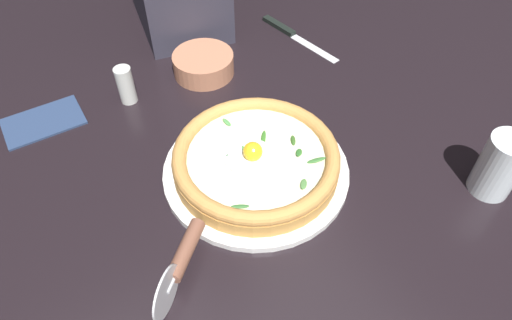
# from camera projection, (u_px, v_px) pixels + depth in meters

# --- Properties ---
(ground_plane) EXTENTS (2.40, 2.40, 0.03)m
(ground_plane) POSITION_uv_depth(u_px,v_px,m) (287.00, 181.00, 0.78)
(ground_plane) COLOR black
(ground_plane) RESTS_ON ground
(pizza_plate) EXTENTS (0.31, 0.31, 0.01)m
(pizza_plate) POSITION_uv_depth(u_px,v_px,m) (256.00, 170.00, 0.77)
(pizza_plate) COLOR white
(pizza_plate) RESTS_ON ground
(pizza) EXTENTS (0.27, 0.27, 0.06)m
(pizza) POSITION_uv_depth(u_px,v_px,m) (256.00, 159.00, 0.74)
(pizza) COLOR #C88D43
(pizza) RESTS_ON pizza_plate
(side_bowl) EXTENTS (0.12, 0.12, 0.04)m
(side_bowl) POSITION_uv_depth(u_px,v_px,m) (204.00, 64.00, 0.94)
(side_bowl) COLOR #B77556
(side_bowl) RESTS_ON ground
(pizza_cutter) EXTENTS (0.12, 0.11, 0.07)m
(pizza_cutter) POSITION_uv_depth(u_px,v_px,m) (181.00, 261.00, 0.62)
(pizza_cutter) COLOR silver
(pizza_cutter) RESTS_ON ground
(table_knife) EXTENTS (0.06, 0.22, 0.01)m
(table_knife) POSITION_uv_depth(u_px,v_px,m) (288.00, 32.00, 1.05)
(table_knife) COLOR silver
(table_knife) RESTS_ON ground
(drinking_glass) EXTENTS (0.06, 0.06, 0.11)m
(drinking_glass) POSITION_uv_depth(u_px,v_px,m) (498.00, 169.00, 0.71)
(drinking_glass) COLOR silver
(drinking_glass) RESTS_ON ground
(folded_napkin) EXTENTS (0.14, 0.09, 0.01)m
(folded_napkin) POSITION_uv_depth(u_px,v_px,m) (43.00, 121.00, 0.85)
(folded_napkin) COLOR navy
(folded_napkin) RESTS_ON ground
(pepper_shaker) EXTENTS (0.03, 0.03, 0.07)m
(pepper_shaker) POSITION_uv_depth(u_px,v_px,m) (126.00, 85.00, 0.87)
(pepper_shaker) COLOR silver
(pepper_shaker) RESTS_ON ground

